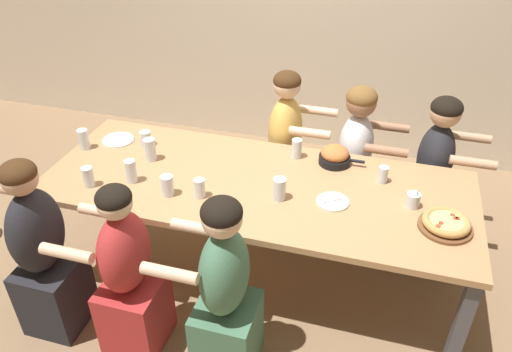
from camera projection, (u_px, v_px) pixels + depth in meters
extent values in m
plane|color=#896B4C|center=(256.00, 272.00, 3.43)|extent=(18.00, 18.00, 0.00)
cube|color=tan|center=(256.00, 186.00, 3.02)|extent=(2.59, 1.00, 0.04)
cube|color=#4C4C51|center=(50.00, 241.00, 3.16)|extent=(0.07, 0.07, 0.71)
cube|color=#4C4C51|center=(460.00, 328.00, 2.59)|extent=(0.07, 0.07, 0.71)
cube|color=#4C4C51|center=(119.00, 169.00, 3.87)|extent=(0.07, 0.07, 0.71)
cube|color=#4C4C51|center=(453.00, 225.00, 3.30)|extent=(0.07, 0.07, 0.71)
cylinder|color=brown|center=(445.00, 227.00, 2.65)|extent=(0.29, 0.29, 0.02)
torus|color=tan|center=(446.00, 222.00, 2.63)|extent=(0.25, 0.25, 0.04)
cylinder|color=#E5C675|center=(446.00, 223.00, 2.64)|extent=(0.20, 0.20, 0.04)
cylinder|color=#C6422D|center=(441.00, 223.00, 2.61)|extent=(0.02, 0.02, 0.01)
cylinder|color=#C6422D|center=(458.00, 218.00, 2.64)|extent=(0.02, 0.02, 0.01)
cylinder|color=#C6422D|center=(438.00, 226.00, 2.58)|extent=(0.02, 0.02, 0.01)
cylinder|color=#C6422D|center=(456.00, 218.00, 2.64)|extent=(0.02, 0.02, 0.01)
cylinder|color=#C6422D|center=(453.00, 215.00, 2.66)|extent=(0.02, 0.02, 0.01)
cylinder|color=black|center=(334.00, 160.00, 3.18)|extent=(0.20, 0.20, 0.05)
cylinder|color=black|center=(358.00, 161.00, 3.14)|extent=(0.09, 0.02, 0.02)
ellipsoid|color=#C17038|center=(335.00, 153.00, 3.16)|extent=(0.18, 0.18, 0.10)
cylinder|color=white|center=(333.00, 202.00, 2.84)|extent=(0.19, 0.19, 0.01)
cube|color=#B7B7BC|center=(333.00, 200.00, 2.84)|extent=(0.12, 0.08, 0.01)
cylinder|color=white|center=(118.00, 140.00, 3.44)|extent=(0.21, 0.21, 0.01)
cube|color=#B7B7BC|center=(118.00, 139.00, 3.43)|extent=(0.15, 0.05, 0.01)
cylinder|color=silver|center=(413.00, 200.00, 2.79)|extent=(0.08, 0.08, 0.09)
cylinder|color=#1EA8DB|center=(413.00, 202.00, 2.80)|extent=(0.07, 0.07, 0.06)
cylinder|color=black|center=(416.00, 199.00, 2.78)|extent=(0.00, 0.01, 0.11)
cylinder|color=silver|center=(88.00, 177.00, 2.95)|extent=(0.07, 0.07, 0.13)
cylinder|color=black|center=(89.00, 181.00, 2.97)|extent=(0.06, 0.06, 0.07)
cylinder|color=silver|center=(146.00, 139.00, 3.36)|extent=(0.07, 0.07, 0.10)
cylinder|color=silver|center=(200.00, 188.00, 2.86)|extent=(0.06, 0.06, 0.12)
cylinder|color=black|center=(200.00, 191.00, 2.87)|extent=(0.06, 0.06, 0.08)
cylinder|color=silver|center=(150.00, 150.00, 3.19)|extent=(0.08, 0.08, 0.15)
cylinder|color=black|center=(150.00, 152.00, 3.20)|extent=(0.07, 0.07, 0.12)
cylinder|color=silver|center=(131.00, 171.00, 2.99)|extent=(0.07, 0.07, 0.15)
cylinder|color=black|center=(131.00, 174.00, 3.00)|extent=(0.06, 0.06, 0.11)
cylinder|color=silver|center=(383.00, 175.00, 2.99)|extent=(0.06, 0.06, 0.11)
cylinder|color=black|center=(382.00, 178.00, 3.01)|extent=(0.05, 0.05, 0.05)
cylinder|color=silver|center=(279.00, 189.00, 2.84)|extent=(0.07, 0.07, 0.14)
cylinder|color=silver|center=(279.00, 194.00, 2.86)|extent=(0.07, 0.07, 0.06)
cylinder|color=silver|center=(297.00, 149.00, 3.22)|extent=(0.07, 0.07, 0.13)
cylinder|color=silver|center=(296.00, 152.00, 3.24)|extent=(0.06, 0.06, 0.08)
cylinder|color=silver|center=(167.00, 186.00, 2.88)|extent=(0.07, 0.07, 0.13)
cylinder|color=black|center=(168.00, 190.00, 2.90)|extent=(0.07, 0.07, 0.06)
cylinder|color=silver|center=(84.00, 139.00, 3.32)|extent=(0.07, 0.07, 0.14)
cylinder|color=black|center=(85.00, 144.00, 3.34)|extent=(0.06, 0.06, 0.07)
cube|color=#B22D2D|center=(136.00, 313.00, 2.84)|extent=(0.32, 0.34, 0.45)
ellipsoid|color=#B22D2D|center=(124.00, 252.00, 2.59)|extent=(0.24, 0.36, 0.47)
sphere|color=beige|center=(114.00, 203.00, 2.41)|extent=(0.18, 0.18, 0.18)
ellipsoid|color=black|center=(113.00, 198.00, 2.39)|extent=(0.18, 0.18, 0.12)
cylinder|color=beige|center=(67.00, 253.00, 2.45)|extent=(0.28, 0.06, 0.06)
cylinder|color=beige|center=(103.00, 212.00, 2.72)|extent=(0.28, 0.06, 0.06)
cube|color=gold|center=(283.00, 188.00, 3.87)|extent=(0.32, 0.34, 0.45)
ellipsoid|color=gold|center=(285.00, 132.00, 3.60)|extent=(0.24, 0.36, 0.54)
sphere|color=beige|center=(287.00, 85.00, 3.40)|extent=(0.19, 0.19, 0.19)
ellipsoid|color=#422814|center=(287.00, 81.00, 3.38)|extent=(0.19, 0.19, 0.13)
cylinder|color=beige|center=(319.00, 111.00, 3.62)|extent=(0.28, 0.06, 0.06)
cylinder|color=beige|center=(310.00, 133.00, 3.35)|extent=(0.28, 0.06, 0.06)
cube|color=#232328|center=(423.00, 211.00, 3.63)|extent=(0.32, 0.34, 0.45)
ellipsoid|color=#232328|center=(436.00, 157.00, 3.38)|extent=(0.24, 0.36, 0.47)
sphere|color=tan|center=(446.00, 112.00, 3.19)|extent=(0.20, 0.20, 0.20)
ellipsoid|color=black|center=(447.00, 108.00, 3.17)|extent=(0.20, 0.20, 0.14)
cylinder|color=tan|center=(469.00, 137.00, 3.41)|extent=(0.28, 0.06, 0.06)
cylinder|color=tan|center=(473.00, 163.00, 3.14)|extent=(0.28, 0.06, 0.06)
cube|color=#477556|center=(227.00, 335.00, 2.72)|extent=(0.32, 0.34, 0.45)
ellipsoid|color=#477556|center=(224.00, 272.00, 2.45)|extent=(0.24, 0.36, 0.49)
sphere|color=beige|center=(222.00, 218.00, 2.27)|extent=(0.19, 0.19, 0.19)
ellipsoid|color=black|center=(221.00, 212.00, 2.25)|extent=(0.20, 0.20, 0.14)
cylinder|color=beige|center=(170.00, 273.00, 2.31)|extent=(0.28, 0.06, 0.06)
cylinder|color=beige|center=(197.00, 228.00, 2.58)|extent=(0.28, 0.06, 0.06)
cube|color=#232328|center=(56.00, 293.00, 2.96)|extent=(0.32, 0.34, 0.45)
ellipsoid|color=#232328|center=(36.00, 231.00, 2.70)|extent=(0.24, 0.36, 0.52)
sphere|color=tan|center=(19.00, 178.00, 2.50)|extent=(0.19, 0.19, 0.19)
ellipsoid|color=#422814|center=(17.00, 173.00, 2.49)|extent=(0.19, 0.19, 0.13)
cylinder|color=tan|center=(19.00, 192.00, 2.82)|extent=(0.28, 0.06, 0.06)
cube|color=silver|center=(349.00, 199.00, 3.76)|extent=(0.32, 0.34, 0.45)
ellipsoid|color=silver|center=(356.00, 146.00, 3.50)|extent=(0.24, 0.36, 0.47)
sphere|color=#9E7051|center=(361.00, 102.00, 3.31)|extent=(0.21, 0.21, 0.21)
ellipsoid|color=brown|center=(362.00, 97.00, 3.29)|extent=(0.21, 0.21, 0.14)
cylinder|color=#9E7051|center=(389.00, 127.00, 3.54)|extent=(0.28, 0.06, 0.06)
cylinder|color=#9E7051|center=(386.00, 150.00, 3.26)|extent=(0.28, 0.06, 0.06)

